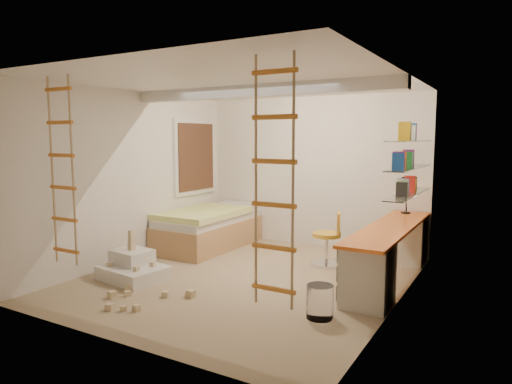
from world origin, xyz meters
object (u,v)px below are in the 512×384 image
Objects in this scene: desk at (390,251)px; bed at (209,228)px; play_platform at (133,268)px; swivel_chair at (328,246)px.

desk reaches higher than bed.
swivel_chair is at bearing 42.79° from play_platform.
bed is 2.23m from swivel_chair.
bed is at bearing 178.10° from swivel_chair.
desk is 1.40× the size of bed.
swivel_chair is at bearing -1.90° from bed.
swivel_chair reaches higher than bed.
bed is (-3.20, 0.36, -0.07)m from desk.
bed is 2.00m from play_platform.
desk is 3.08× the size of play_platform.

